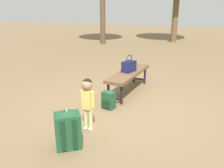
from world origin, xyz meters
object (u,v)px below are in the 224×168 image
park_bench (129,74)px  handbag (129,66)px  backpack_large (68,128)px  child_standing (87,97)px  backpack_small (109,99)px

park_bench → handbag: size_ratio=4.45×
handbag → backpack_large: size_ratio=0.67×
handbag → backpack_large: 2.35m
handbag → park_bench: bearing=14.6°
park_bench → handbag: 0.18m
handbag → child_standing: handbag is taller
park_bench → handbag: handbag is taller
child_standing → backpack_large: 0.58m
backpack_large → backpack_small: backpack_large is taller
child_standing → handbag: bearing=175.2°
park_bench → child_standing: size_ratio=2.05×
park_bench → child_standing: (1.79, -0.15, 0.14)m
backpack_large → backpack_small: size_ratio=1.50×
backpack_large → child_standing: bearing=174.0°
park_bench → backpack_large: bearing=-5.2°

